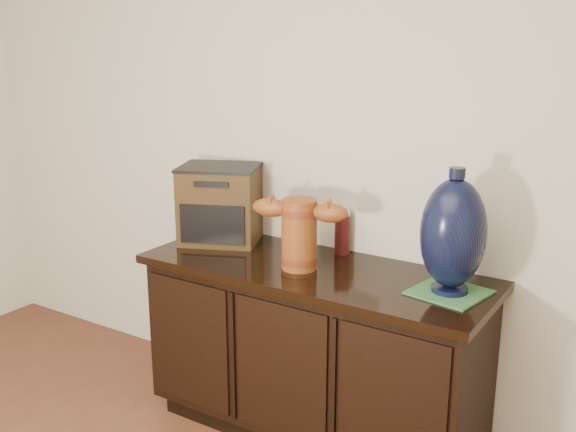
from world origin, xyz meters
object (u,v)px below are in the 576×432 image
Objects in this scene: lamp_base at (453,234)px; sideboard at (314,350)px; terracotta_vessel at (299,230)px; tv_radio at (220,204)px; spray_can at (342,232)px.

sideboard is at bearing -177.59° from lamp_base.
sideboard is 0.53m from terracotta_vessel.
lamp_base is (1.11, -0.06, 0.05)m from tv_radio.
tv_radio reaches higher than spray_can.
tv_radio is (-0.50, 0.13, 0.01)m from terracotta_vessel.
terracotta_vessel is at bearing -139.54° from sideboard.
tv_radio is 0.93× the size of lamp_base.
spray_can is at bearing 65.84° from terracotta_vessel.
terracotta_vessel is at bearing -101.75° from spray_can.
lamp_base is at bearing -19.95° from spray_can.
terracotta_vessel is 0.28m from spray_can.
terracotta_vessel reaches higher than spray_can.
sideboard is 0.82m from lamp_base.
terracotta_vessel is (-0.05, -0.04, 0.53)m from sideboard.
terracotta_vessel is 0.95× the size of tv_radio.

